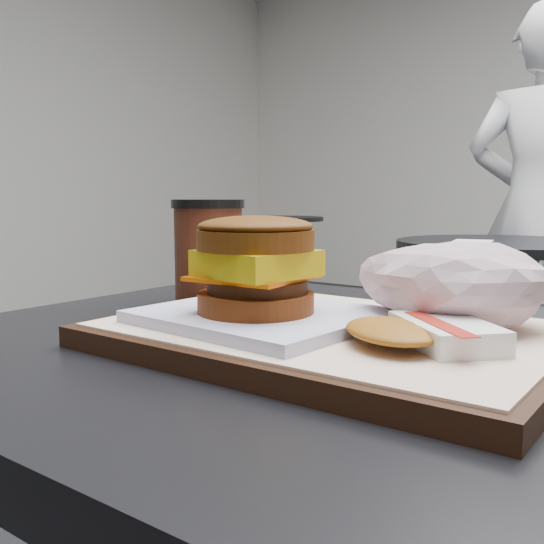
{
  "coord_description": "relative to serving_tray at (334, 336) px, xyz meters",
  "views": [
    {
      "loc": [
        0.24,
        -0.45,
        0.9
      ],
      "look_at": [
        -0.06,
        -0.04,
        0.83
      ],
      "focal_mm": 40.0,
      "sensor_mm": 36.0,
      "label": 1
    }
  ],
  "objects": [
    {
      "name": "serving_tray",
      "position": [
        0.0,
        0.0,
        0.0
      ],
      "size": [
        0.38,
        0.28,
        0.02
      ],
      "color": "black",
      "rests_on": "customer_table"
    },
    {
      "name": "breakfast_sandwich",
      "position": [
        -0.06,
        -0.03,
        0.05
      ],
      "size": [
        0.2,
        0.18,
        0.09
      ],
      "color": "white",
      "rests_on": "serving_tray"
    },
    {
      "name": "hash_brown",
      "position": [
        0.09,
        -0.03,
        0.02
      ],
      "size": [
        0.13,
        0.13,
        0.02
      ],
      "color": "white",
      "rests_on": "serving_tray"
    },
    {
      "name": "crumpled_wrapper",
      "position": [
        0.08,
        0.06,
        0.05
      ],
      "size": [
        0.16,
        0.13,
        0.07
      ],
      "primitive_type": null,
      "color": "white",
      "rests_on": "serving_tray"
    },
    {
      "name": "coffee_cup",
      "position": [
        -0.23,
        0.09,
        0.05
      ],
      "size": [
        0.09,
        0.09,
        0.13
      ],
      "color": "#451C10",
      "rests_on": "customer_table"
    },
    {
      "name": "neighbor_table",
      "position": [
        -0.33,
        1.66,
        -0.23
      ],
      "size": [
        0.7,
        0.7,
        0.75
      ],
      "color": "black",
      "rests_on": "ground"
    },
    {
      "name": "napkin",
      "position": [
        -0.39,
        1.56,
        -0.03
      ],
      "size": [
        0.14,
        0.14,
        0.0
      ],
      "primitive_type": "cube",
      "rotation": [
        0.0,
        0.0,
        0.21
      ],
      "color": "silver",
      "rests_on": "neighbor_table"
    },
    {
      "name": "patron",
      "position": [
        -0.35,
        2.29,
        0.06
      ],
      "size": [
        0.66,
        0.49,
        1.68
      ],
      "primitive_type": "imported",
      "rotation": [
        0.0,
        0.0,
        3.29
      ],
      "color": "silver",
      "rests_on": "ground"
    },
    {
      "name": "bg_table_mid",
      "position": [
        -2.38,
        3.21,
        -0.22
      ],
      "size": [
        0.66,
        0.66,
        0.75
      ],
      "color": "black",
      "rests_on": "ground"
    }
  ]
}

